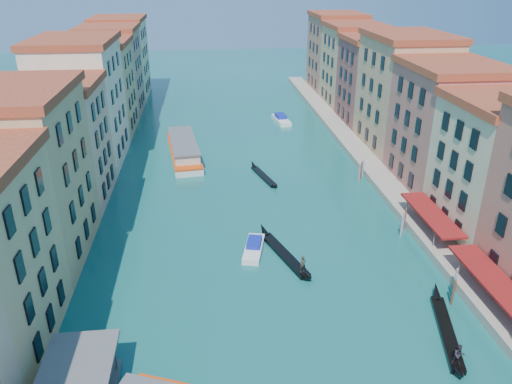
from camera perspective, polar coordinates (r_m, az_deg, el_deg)
left_bank_palazzos at (r=84.07m, az=-20.15°, el=8.04°), size 12.80×128.40×21.00m
right_bank_palazzos at (r=89.20m, az=17.84°, el=9.27°), size 12.80×128.40×21.00m
quay at (r=89.07m, az=12.36°, el=3.60°), size 4.00×140.00×1.00m
restaurant_awnings at (r=54.11m, az=26.33°, el=-9.92°), size 3.20×44.55×3.12m
mooring_poles_right at (r=57.67m, az=20.48°, el=-8.59°), size 1.44×54.24×3.20m
vaporetto_far at (r=90.88m, az=-8.28°, el=4.93°), size 7.10×21.01×3.06m
gondola_fore at (r=59.14m, az=3.27°, el=-7.00°), size 5.25×13.21×2.71m
gondola_right at (r=50.83m, az=21.05°, el=-14.68°), size 4.42×13.39×2.71m
gondola_far at (r=80.96m, az=0.83°, el=1.93°), size 3.84×11.18×1.61m
motorboat_mid at (r=60.10m, az=-0.24°, el=-6.34°), size 3.37×6.63×1.31m
motorboat_far at (r=110.99m, az=2.89°, el=8.31°), size 3.36×8.08×1.63m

